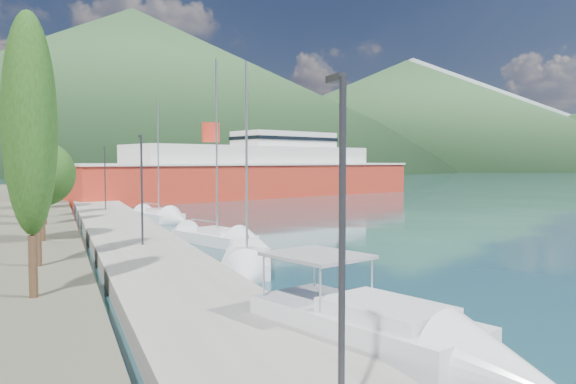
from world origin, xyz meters
name	(u,v)px	position (x,y,z in m)	size (l,w,h in m)	color
ground	(116,184)	(0.00, 120.00, 0.00)	(1400.00, 1400.00, 0.00)	#1A4049
quay	(119,227)	(-9.00, 26.00, 0.40)	(5.00, 88.00, 0.80)	gray
hills_far	(197,99)	(138.59, 618.73, 77.39)	(1480.00, 900.00, 180.00)	gray
hills_near	(222,100)	(98.04, 372.50, 49.18)	(1010.00, 520.00, 115.00)	#2A4C28
tree_row	(44,155)	(-14.16, 31.63, 5.92)	(3.98, 62.29, 10.95)	#47301E
lamp_posts	(141,185)	(-9.00, 13.72, 4.08)	(0.15, 48.28, 6.06)	#2D2D33
motor_cruiser	(410,352)	(-5.16, -6.49, 0.56)	(5.45, 9.66, 3.43)	black
sailboat_near	(246,271)	(-5.26, 6.48, 0.30)	(4.86, 8.08, 11.16)	silver
sailboat_mid	(234,242)	(-3.02, 15.66, 0.31)	(5.43, 9.23, 12.92)	silver
sailboat_far	(168,219)	(-4.29, 31.45, 0.33)	(4.94, 8.39, 11.75)	silver
ferry	(257,174)	(15.33, 63.51, 3.52)	(59.21, 29.69, 11.57)	red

